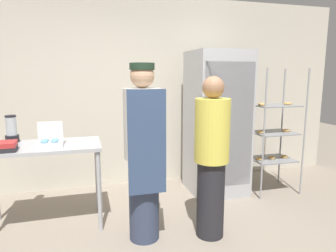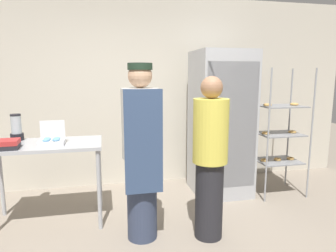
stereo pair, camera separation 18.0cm
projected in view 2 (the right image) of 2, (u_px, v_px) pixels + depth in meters
back_wall at (145, 92)px, 4.41m from camera, size 6.40×0.12×2.71m
refrigerator at (221, 124)px, 4.03m from camera, size 0.73×0.76×1.92m
baking_rack at (279, 134)px, 4.01m from camera, size 0.64×0.50×1.70m
prep_counter at (46, 153)px, 3.20m from camera, size 1.17×0.64×0.89m
donut_box at (52, 141)px, 3.10m from camera, size 0.25×0.20×0.24m
blender_pitcher at (16, 129)px, 3.30m from camera, size 0.14×0.14×0.29m
binder_stack at (2, 145)px, 2.91m from camera, size 0.32×0.23×0.09m
person_baker at (141, 151)px, 2.86m from camera, size 0.36×0.38×1.72m
person_customer at (210, 158)px, 2.89m from camera, size 0.34×0.34×1.60m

